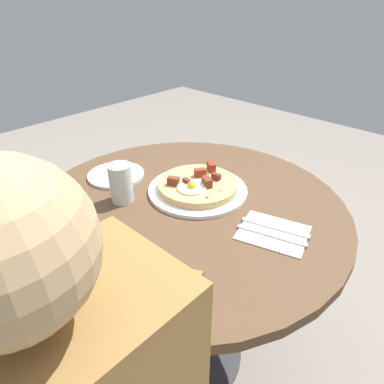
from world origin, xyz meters
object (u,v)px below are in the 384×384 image
pizza_plate (198,190)px  bread_plate (116,175)px  breakfast_pizza (198,185)px  knife (275,228)px  water_glass (121,183)px  fork (271,235)px  pepper_shaker (69,196)px  salt_shaker (36,259)px  dining_table (187,248)px

pizza_plate → bread_plate: pizza_plate is taller
breakfast_pizza → knife: (0.00, 0.28, -0.02)m
pizza_plate → water_glass: size_ratio=2.64×
breakfast_pizza → fork: bearing=82.5°
pepper_shaker → fork: bearing=117.6°
pizza_plate → breakfast_pizza: 0.02m
knife → water_glass: size_ratio=1.55×
pizza_plate → fork: pizza_plate is taller
fork → pepper_shaker: bearing=-168.8°
water_glass → salt_shaker: (0.31, 0.09, -0.03)m
bread_plate → water_glass: 0.17m
water_glass → pepper_shaker: bearing=-38.4°
salt_shaker → pepper_shaker: size_ratio=0.98×
knife → fork: bearing=-90.0°
dining_table → breakfast_pizza: (-0.08, -0.02, 0.19)m
dining_table → breakfast_pizza: bearing=-162.6°
salt_shaker → pizza_plate: bearing=175.7°
water_glass → salt_shaker: 0.32m
bread_plate → pepper_shaker: (0.19, 0.04, 0.02)m
fork → knife: same height
bread_plate → salt_shaker: bearing=31.1°
dining_table → pizza_plate: bearing=-162.6°
pizza_plate → breakfast_pizza: bearing=14.0°
dining_table → pizza_plate: (-0.08, -0.02, 0.17)m
bread_plate → pepper_shaker: size_ratio=3.63×
water_glass → salt_shaker: water_glass is taller
breakfast_pizza → bread_plate: bearing=-67.1°
breakfast_pizza → pizza_plate: bearing=-166.0°
dining_table → bread_plate: size_ratio=5.01×
knife → water_glass: (0.19, -0.41, 0.05)m
knife → water_glass: 0.45m
dining_table → water_glass: water_glass is taller
dining_table → water_glass: 0.29m
dining_table → breakfast_pizza: size_ratio=3.82×
pizza_plate → knife: bearing=89.1°
knife → pepper_shaker: (0.30, -0.50, 0.02)m
knife → water_glass: bearing=-172.2°
water_glass → breakfast_pizza: bearing=145.4°
salt_shaker → pepper_shaker: bearing=-135.2°
fork → dining_table: bearing=171.6°
knife → dining_table: bearing=179.3°
dining_table → pepper_shaker: bearing=-47.0°
pizza_plate → salt_shaker: (0.50, -0.04, 0.02)m
breakfast_pizza → fork: (0.04, 0.29, -0.02)m
dining_table → salt_shaker: bearing=-8.3°
bread_plate → pepper_shaker: 0.20m
fork → knife: (-0.03, -0.01, 0.00)m
salt_shaker → pepper_shaker: pepper_shaker is taller
pizza_plate → pepper_shaker: pepper_shaker is taller
pizza_plate → knife: (0.00, 0.28, 0.00)m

